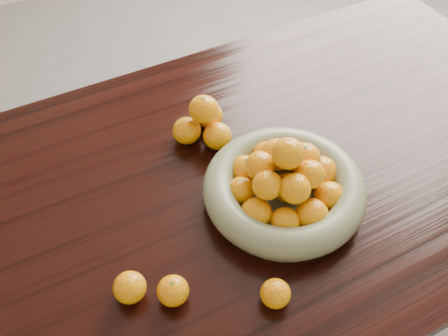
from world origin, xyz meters
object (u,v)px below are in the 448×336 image
dining_table (218,209)px  loose_orange_0 (173,291)px  orange_pyramid (204,123)px  fruit_bowl (284,186)px

dining_table → loose_orange_0: bearing=-134.0°
orange_pyramid → dining_table: bearing=-106.0°
dining_table → fruit_bowl: fruit_bowl is taller
orange_pyramid → fruit_bowl: bearing=-76.1°
fruit_bowl → orange_pyramid: fruit_bowl is taller
dining_table → orange_pyramid: orange_pyramid is taller
fruit_bowl → loose_orange_0: bearing=-161.2°
dining_table → fruit_bowl: (0.11, -0.11, 0.14)m
dining_table → orange_pyramid: 0.22m
orange_pyramid → loose_orange_0: size_ratio=2.38×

